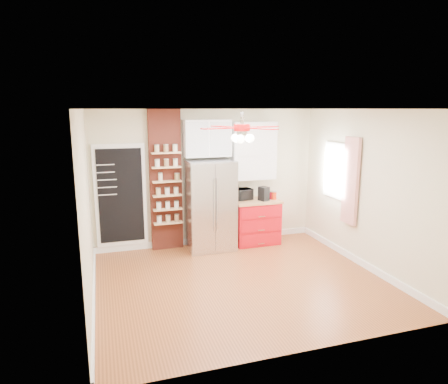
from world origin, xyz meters
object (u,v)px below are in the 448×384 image
object	(u,v)px
red_cabinet	(255,221)
coffee_maker	(264,194)
fridge	(210,205)
toaster_oven	(241,194)
canister_left	(274,196)
ceiling_fan	(242,128)
pantry_jar_oats	(160,177)

from	to	relation	value
red_cabinet	coffee_maker	distance (m)	0.61
fridge	coffee_maker	xyz separation A→B (m)	(1.10, -0.05, 0.17)
red_cabinet	toaster_oven	bearing A→B (deg)	158.66
fridge	red_cabinet	size ratio (longest dim) A/B	1.86
red_cabinet	canister_left	bearing A→B (deg)	-9.46
toaster_oven	ceiling_fan	bearing A→B (deg)	-119.71
toaster_oven	pantry_jar_oats	xyz separation A→B (m)	(-1.62, 0.02, 0.43)
red_cabinet	ceiling_fan	distance (m)	2.75
toaster_oven	pantry_jar_oats	bearing A→B (deg)	169.56
ceiling_fan	coffee_maker	xyz separation A→B (m)	(1.05, 1.58, -1.38)
pantry_jar_oats	ceiling_fan	bearing A→B (deg)	-61.84
ceiling_fan	fridge	bearing A→B (deg)	91.76
fridge	coffee_maker	distance (m)	1.11
red_cabinet	canister_left	world-z (taller)	canister_left
toaster_oven	coffee_maker	xyz separation A→B (m)	(0.40, -0.20, 0.03)
red_cabinet	ceiling_fan	bearing A→B (deg)	-118.71
ceiling_fan	canister_left	bearing A→B (deg)	51.44
coffee_maker	canister_left	world-z (taller)	coffee_maker
toaster_oven	coffee_maker	distance (m)	0.45
canister_left	pantry_jar_oats	world-z (taller)	pantry_jar_oats
fridge	red_cabinet	distance (m)	1.06
red_cabinet	toaster_oven	size ratio (longest dim) A/B	2.30
canister_left	pantry_jar_oats	distance (m)	2.31
red_cabinet	ceiling_fan	xyz separation A→B (m)	(-0.92, -1.68, 1.97)
toaster_oven	red_cabinet	bearing A→B (deg)	-31.04
toaster_oven	canister_left	bearing A→B (deg)	-24.33
red_cabinet	coffee_maker	size ratio (longest dim) A/B	3.35
red_cabinet	coffee_maker	xyz separation A→B (m)	(0.13, -0.10, 0.59)
red_cabinet	pantry_jar_oats	bearing A→B (deg)	176.17
coffee_maker	fridge	bearing A→B (deg)	155.73
coffee_maker	red_cabinet	bearing A→B (deg)	121.73
fridge	ceiling_fan	size ratio (longest dim) A/B	1.25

